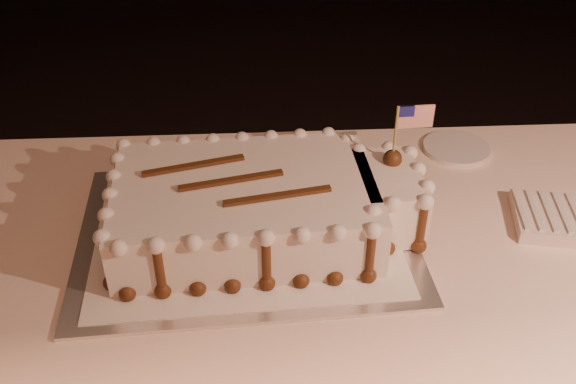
{
  "coord_description": "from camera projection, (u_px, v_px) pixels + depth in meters",
  "views": [
    {
      "loc": [
        -0.28,
        -0.34,
        1.53
      ],
      "look_at": [
        -0.22,
        0.61,
        0.85
      ],
      "focal_mm": 40.0,
      "sensor_mm": 36.0,
      "label": 1
    }
  ],
  "objects": [
    {
      "name": "cake_board",
      "position": [
        246.0,
        233.0,
        1.23
      ],
      "size": [
        0.66,
        0.51,
        0.01
      ],
      "primitive_type": "cube",
      "rotation": [
        0.0,
        0.0,
        0.05
      ],
      "color": "silver",
      "rests_on": "banquet_table"
    },
    {
      "name": "side_plate",
      "position": [
        456.0,
        148.0,
        1.47
      ],
      "size": [
        0.15,
        0.15,
        0.01
      ],
      "primitive_type": "cylinder",
      "color": "silver",
      "rests_on": "banquet_table"
    },
    {
      "name": "napkin_stack",
      "position": [
        567.0,
        219.0,
        1.24
      ],
      "size": [
        0.22,
        0.18,
        0.03
      ],
      "color": "beige",
      "rests_on": "banquet_table"
    },
    {
      "name": "doily",
      "position": [
        246.0,
        231.0,
        1.22
      ],
      "size": [
        0.59,
        0.46,
        0.0
      ],
      "primitive_type": "cube",
      "rotation": [
        0.0,
        0.0,
        0.05
      ],
      "color": "white",
      "rests_on": "cake_board"
    },
    {
      "name": "sheet_cake",
      "position": [
        263.0,
        205.0,
        1.19
      ],
      "size": [
        0.6,
        0.37,
        0.24
      ],
      "color": "white",
      "rests_on": "doily"
    },
    {
      "name": "banquet_table",
      "position": [
        387.0,
        362.0,
        1.45
      ],
      "size": [
        2.4,
        0.8,
        0.75
      ],
      "primitive_type": "cube",
      "color": "#FFDAC5",
      "rests_on": "ground"
    }
  ]
}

